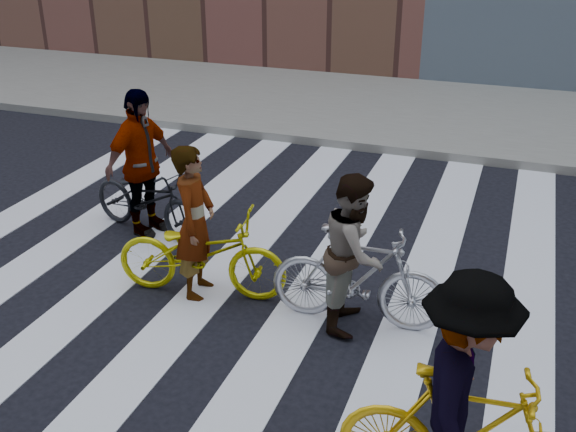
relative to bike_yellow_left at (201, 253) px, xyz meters
The scene contains 10 objects.
ground 0.76m from the bike_yellow_left, ahead, with size 100.00×100.00×0.00m, color black.
sidewalk_far 7.63m from the bike_yellow_left, 85.68° to the left, with size 100.00×5.00×0.15m, color gray.
zebra_crosswalk 0.75m from the bike_yellow_left, ahead, with size 8.25×10.00×0.01m.
bike_yellow_left is the anchor object (origin of this frame).
bike_silver_mid 1.71m from the bike_yellow_left, ahead, with size 0.49×1.75×1.05m, color #A9ABB3.
bike_dark_rear 1.72m from the bike_yellow_left, 139.61° to the left, with size 0.62×1.78×0.93m, color black.
rider_left 0.36m from the bike_yellow_left, behind, with size 0.61×0.40×1.68m, color slate.
rider_mid 1.68m from the bike_yellow_left, ahead, with size 0.77×0.60×1.59m, color slate.
rider_right 3.45m from the bike_yellow_left, 32.63° to the right, with size 1.14×0.66×1.77m, color slate.
rider_rear 1.82m from the bike_yellow_left, 140.67° to the left, with size 1.10×0.46×1.87m, color slate.
Camera 1 is at (2.43, -5.71, 3.82)m, focal length 42.00 mm.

